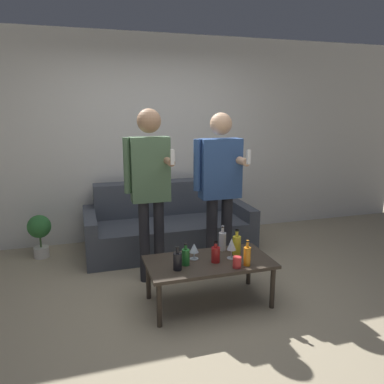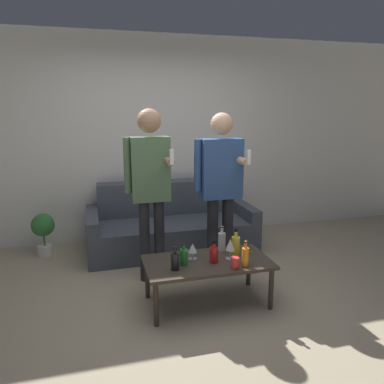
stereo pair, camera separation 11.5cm
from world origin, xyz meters
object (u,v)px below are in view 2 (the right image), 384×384
(bottle_orange, at_px, (245,256))
(person_standing_right, at_px, (220,181))
(coffee_table, at_px, (208,265))
(couch, at_px, (170,225))
(person_standing_left, at_px, (150,180))

(bottle_orange, xyz_separation_m, person_standing_right, (0.06, 0.83, 0.51))
(coffee_table, height_order, person_standing_right, person_standing_right)
(couch, relative_size, person_standing_right, 1.20)
(coffee_table, height_order, person_standing_left, person_standing_left)
(person_standing_left, bearing_deg, coffee_table, -56.84)
(couch, distance_m, person_standing_left, 1.23)
(person_standing_left, xyz_separation_m, person_standing_right, (0.74, 0.01, -0.05))
(coffee_table, distance_m, person_standing_right, 0.96)
(bottle_orange, relative_size, person_standing_left, 0.13)
(person_standing_right, bearing_deg, coffee_table, -117.82)
(bottle_orange, relative_size, person_standing_right, 0.13)
(couch, xyz_separation_m, person_standing_right, (0.37, -0.87, 0.73))
(coffee_table, distance_m, bottle_orange, 0.37)
(couch, bearing_deg, coffee_table, -88.83)
(person_standing_left, distance_m, person_standing_right, 0.75)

